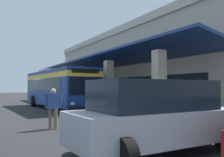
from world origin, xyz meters
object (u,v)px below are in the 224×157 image
(potted_palm, at_px, (72,97))
(pedestrian, at_px, (53,106))
(parked_suv_silver, at_px, (156,115))
(transit_bus, at_px, (58,86))

(potted_palm, bearing_deg, pedestrian, -21.16)
(pedestrian, bearing_deg, parked_suv_silver, 15.96)
(parked_suv_silver, relative_size, potted_palm, 1.79)
(pedestrian, distance_m, potted_palm, 18.38)
(parked_suv_silver, bearing_deg, transit_bus, 174.49)
(transit_bus, relative_size, parked_suv_silver, 2.33)
(pedestrian, height_order, potted_palm, potted_palm)
(pedestrian, bearing_deg, transit_bus, 163.62)
(transit_bus, bearing_deg, parked_suv_silver, -5.51)
(potted_palm, bearing_deg, parked_suv_silver, -13.04)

